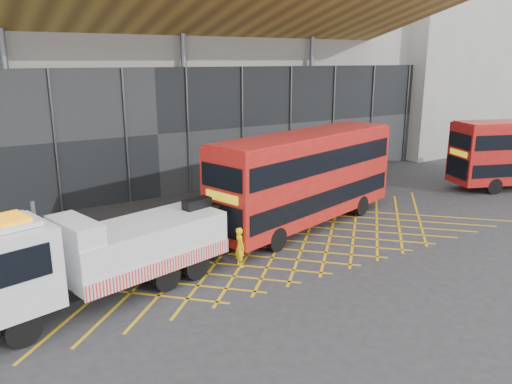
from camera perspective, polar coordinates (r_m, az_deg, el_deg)
ground_plane at (r=21.70m, az=-4.66°, el=-8.10°), size 120.00×120.00×0.00m
road_markings at (r=23.65m, az=4.01°, el=-6.08°), size 24.76×7.16×0.01m
construction_building at (r=37.82m, az=-15.71°, el=15.18°), size 55.00×23.97×18.00m
east_building at (r=53.21m, az=19.25°, el=15.80°), size 15.00×12.00×20.00m
recovery_truck at (r=18.75m, az=-17.51°, el=-6.69°), size 11.11×4.73×3.87m
bus_towed at (r=25.73m, az=5.74°, el=1.93°), size 12.27×5.88×4.88m
worker at (r=21.06m, az=-1.84°, el=-6.29°), size 0.50×0.68×1.70m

